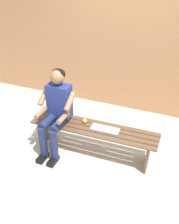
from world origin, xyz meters
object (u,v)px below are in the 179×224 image
person_seated (56,110)px  apple (85,121)px  bench_near (93,133)px  book_open (105,129)px

person_seated → apple: bearing=-157.0°
bench_near → apple: apple is taller
bench_near → person_seated: bearing=10.6°
bench_near → person_seated: person_seated is taller
person_seated → apple: size_ratio=17.62×
bench_near → book_open: 0.21m
bench_near → person_seated: 0.65m
person_seated → apple: 0.46m
person_seated → book_open: 0.76m
person_seated → apple: (-0.38, -0.16, -0.20)m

